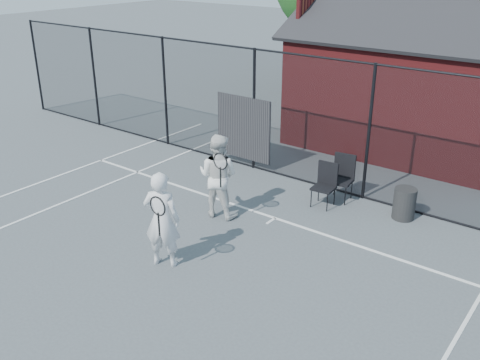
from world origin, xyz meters
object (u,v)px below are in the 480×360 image
Objects in this scene: chair_left at (341,179)px; chair_right at (324,186)px; player_front at (162,220)px; player_back at (218,176)px; clubhouse at (415,90)px; waste_bin at (404,204)px.

chair_left is 1.07× the size of chair_right.
player_front is 0.99× the size of player_back.
clubhouse is 3.71× the size of player_back.
player_front is 1.75× the size of chair_left.
chair_right is 1.68m from waste_bin.
player_back reaches higher than chair_right.
player_front is 4.41m from chair_left.
clubhouse reaches higher than chair_left.
player_back is 1.76× the size of chair_left.
chair_right is at bearing 73.79° from player_front.
player_front is 3.90m from chair_right.
player_back is at bearing -145.37° from waste_bin.
waste_bin is at bearing -6.53° from chair_left.
waste_bin is at bearing 57.60° from player_front.
clubhouse is 8.72m from player_front.
player_back reaches higher than waste_bin.
player_front reaches higher than chair_right.
clubhouse is 4.85m from waste_bin.
chair_right is at bearing -90.17° from clubhouse.
chair_left is at bearing 180.00° from waste_bin.
chair_right is at bearing -162.61° from waste_bin.
clubhouse is 6.96× the size of chair_right.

